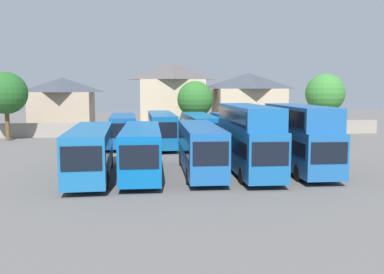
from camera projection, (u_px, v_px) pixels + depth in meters
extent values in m
plane|color=#605E5B|center=(176.00, 142.00, 48.00)|extent=(140.00, 140.00, 0.00)
cube|color=gray|center=(172.00, 129.00, 54.74)|extent=(56.00, 0.50, 1.80)
cube|color=#1A639F|center=(91.00, 150.00, 28.80)|extent=(2.86, 11.50, 3.03)
cube|color=black|center=(81.00, 159.00, 23.12)|extent=(2.23, 0.14, 1.36)
cube|color=black|center=(90.00, 145.00, 28.75)|extent=(2.88, 10.59, 0.95)
cylinder|color=black|center=(106.00, 180.00, 25.63)|extent=(0.33, 1.11, 1.10)
cylinder|color=black|center=(66.00, 181.00, 25.29)|extent=(0.33, 1.11, 1.10)
cylinder|color=black|center=(111.00, 160.00, 32.60)|extent=(0.33, 1.11, 1.10)
cylinder|color=black|center=(79.00, 161.00, 32.25)|extent=(0.33, 1.11, 1.10)
cube|color=#0B59A4|center=(142.00, 149.00, 29.71)|extent=(2.79, 11.82, 2.98)
cube|color=black|center=(139.00, 157.00, 23.84)|extent=(2.22, 0.13, 1.34)
cube|color=black|center=(141.00, 144.00, 29.67)|extent=(2.81, 10.88, 0.94)
cylinder|color=black|center=(159.00, 177.00, 26.36)|extent=(0.33, 1.11, 1.10)
cylinder|color=black|center=(122.00, 178.00, 26.14)|extent=(0.33, 1.11, 1.10)
cylinder|color=black|center=(157.00, 158.00, 33.58)|extent=(0.33, 1.11, 1.10)
cylinder|color=black|center=(128.00, 159.00, 33.35)|extent=(0.33, 1.11, 1.10)
cube|color=#1B569D|center=(200.00, 147.00, 30.07)|extent=(2.68, 10.95, 3.09)
cube|color=black|center=(211.00, 154.00, 24.62)|extent=(2.12, 0.13, 1.39)
cube|color=black|center=(200.00, 142.00, 30.03)|extent=(2.70, 10.08, 0.97)
cylinder|color=black|center=(223.00, 175.00, 26.98)|extent=(0.33, 1.11, 1.10)
cylinder|color=black|center=(189.00, 176.00, 26.78)|extent=(0.33, 1.11, 1.10)
cylinder|color=black|center=(209.00, 158.00, 33.66)|extent=(0.33, 1.11, 1.10)
cylinder|color=black|center=(181.00, 159.00, 33.46)|extent=(0.33, 1.11, 1.10)
cube|color=#185A9B|center=(248.00, 147.00, 30.26)|extent=(2.75, 11.25, 3.07)
cube|color=black|center=(270.00, 154.00, 24.66)|extent=(2.21, 0.13, 1.38)
cube|color=black|center=(248.00, 142.00, 30.21)|extent=(2.77, 10.35, 0.97)
cube|color=#185A9B|center=(248.00, 115.00, 30.28)|extent=(2.68, 10.69, 1.41)
cube|color=black|center=(248.00, 115.00, 30.28)|extent=(2.76, 10.13, 0.99)
cylinder|color=black|center=(278.00, 175.00, 27.09)|extent=(0.32, 1.11, 1.10)
cylinder|color=black|center=(242.00, 176.00, 26.86)|extent=(0.32, 1.11, 1.10)
cylinder|color=black|center=(252.00, 158.00, 33.95)|extent=(0.32, 1.11, 1.10)
cylinder|color=black|center=(224.00, 158.00, 33.73)|extent=(0.32, 1.11, 1.10)
cube|color=#1D5A9D|center=(300.00, 147.00, 30.89)|extent=(2.95, 10.51, 2.91)
cube|color=black|center=(329.00, 153.00, 25.67)|extent=(2.29, 0.16, 1.31)
cube|color=black|center=(300.00, 142.00, 30.85)|extent=(2.96, 9.67, 0.92)
cube|color=#1D5A9D|center=(300.00, 116.00, 30.89)|extent=(2.88, 9.98, 1.55)
cube|color=black|center=(300.00, 116.00, 30.89)|extent=(2.95, 9.47, 1.08)
cylinder|color=black|center=(334.00, 172.00, 27.93)|extent=(0.34, 1.11, 1.10)
cylinder|color=black|center=(298.00, 173.00, 27.73)|extent=(0.34, 1.11, 1.10)
cylinder|color=black|center=(300.00, 157.00, 34.33)|extent=(0.34, 1.11, 1.10)
cylinder|color=black|center=(271.00, 157.00, 34.12)|extent=(0.34, 1.11, 1.10)
cube|color=#175395|center=(123.00, 129.00, 44.41)|extent=(2.80, 10.07, 2.93)
cube|color=black|center=(122.00, 130.00, 39.43)|extent=(2.23, 0.14, 1.32)
cube|color=black|center=(123.00, 126.00, 44.37)|extent=(2.82, 9.28, 0.92)
cylinder|color=black|center=(135.00, 145.00, 41.67)|extent=(0.33, 1.11, 1.10)
cylinder|color=black|center=(111.00, 145.00, 41.34)|extent=(0.33, 1.11, 1.10)
cylinder|color=black|center=(134.00, 138.00, 47.78)|extent=(0.33, 1.11, 1.10)
cylinder|color=black|center=(113.00, 138.00, 47.44)|extent=(0.33, 1.11, 1.10)
cube|color=#125B94|center=(162.00, 128.00, 44.54)|extent=(2.57, 11.97, 3.13)
cube|color=black|center=(165.00, 130.00, 38.60)|extent=(2.14, 0.10, 1.41)
cube|color=black|center=(162.00, 125.00, 44.50)|extent=(2.60, 11.02, 0.99)
cylinder|color=black|center=(175.00, 145.00, 41.20)|extent=(0.31, 1.10, 1.10)
cylinder|color=black|center=(152.00, 146.00, 40.91)|extent=(0.31, 1.10, 1.10)
cylinder|color=black|center=(169.00, 137.00, 48.49)|extent=(0.31, 1.10, 1.10)
cylinder|color=black|center=(150.00, 137.00, 48.20)|extent=(0.31, 1.10, 1.10)
cube|color=#0C5AA3|center=(199.00, 128.00, 45.37)|extent=(2.79, 11.67, 2.92)
cube|color=black|center=(209.00, 130.00, 39.59)|extent=(2.27, 0.12, 1.31)
cube|color=black|center=(199.00, 125.00, 45.33)|extent=(2.81, 10.74, 0.92)
cylinder|color=black|center=(217.00, 144.00, 42.13)|extent=(0.32, 1.11, 1.10)
cylinder|color=black|center=(193.00, 145.00, 41.81)|extent=(0.32, 1.11, 1.10)
cylinder|color=black|center=(205.00, 136.00, 49.22)|extent=(0.32, 1.11, 1.10)
cylinder|color=black|center=(184.00, 137.00, 48.90)|extent=(0.32, 1.11, 1.10)
cube|color=#1C56A5|center=(231.00, 128.00, 45.69)|extent=(2.90, 10.45, 2.91)
cube|color=black|center=(244.00, 129.00, 40.54)|extent=(2.25, 0.16, 1.31)
cube|color=black|center=(231.00, 125.00, 45.65)|extent=(2.91, 9.62, 0.92)
cylinder|color=black|center=(250.00, 143.00, 42.86)|extent=(0.34, 1.11, 1.10)
cylinder|color=black|center=(227.00, 144.00, 42.50)|extent=(0.34, 1.11, 1.10)
cylinder|color=black|center=(234.00, 136.00, 49.17)|extent=(0.34, 1.11, 1.10)
cylinder|color=black|center=(214.00, 137.00, 48.81)|extent=(0.34, 1.11, 1.10)
cube|color=tan|center=(63.00, 111.00, 62.14)|extent=(8.48, 7.57, 5.56)
pyramid|color=#3D424C|center=(62.00, 85.00, 61.71)|extent=(8.90, 7.95, 2.12)
cube|color=#C6B293|center=(172.00, 104.00, 64.29)|extent=(9.49, 6.39, 7.41)
pyramid|color=#514C4C|center=(172.00, 71.00, 63.73)|extent=(9.96, 6.71, 2.54)
cube|color=#C6B293|center=(248.00, 108.00, 65.48)|extent=(10.18, 7.64, 6.05)
pyramid|color=#3D424C|center=(249.00, 81.00, 65.01)|extent=(10.69, 8.02, 2.41)
cylinder|color=brown|center=(324.00, 121.00, 54.99)|extent=(0.56, 0.56, 3.71)
sphere|color=#387F33|center=(325.00, 93.00, 54.58)|extent=(5.03, 5.03, 5.03)
cylinder|color=brown|center=(195.00, 123.00, 57.54)|extent=(0.39, 0.39, 2.94)
sphere|color=#2D6B28|center=(195.00, 99.00, 57.19)|extent=(4.86, 4.86, 4.86)
cylinder|color=brown|center=(7.00, 124.00, 49.37)|extent=(0.50, 0.50, 3.84)
sphere|color=#235B23|center=(6.00, 93.00, 48.97)|extent=(4.87, 4.87, 4.87)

